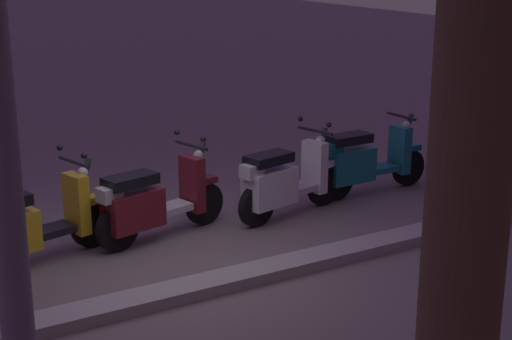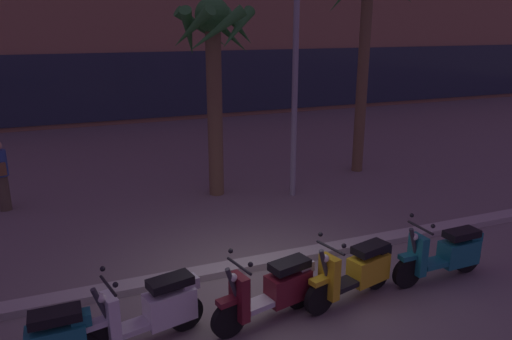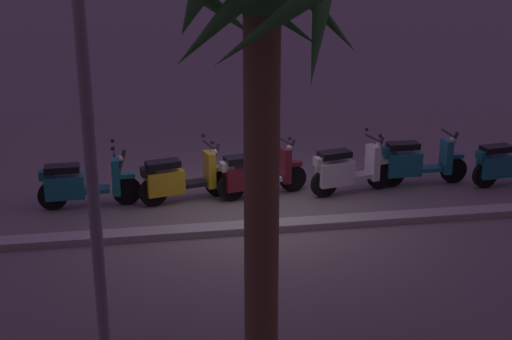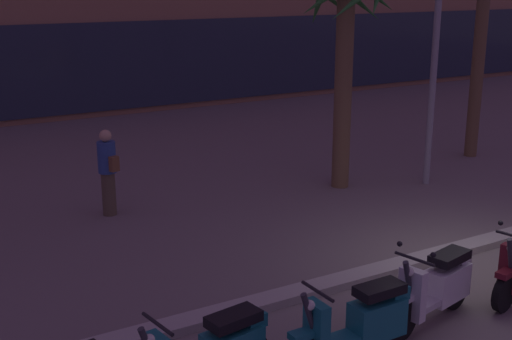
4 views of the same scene
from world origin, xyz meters
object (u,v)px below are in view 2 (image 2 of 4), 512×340
(scooter_yellow_gap_after_mid, at_px, (356,272))
(palm_tree_far_corner, at_px, (367,2))
(scooter_teal_last_in_row, at_px, (446,254))
(scooter_white_mid_centre, at_px, (153,311))
(street_lamp, at_px, (296,15))
(palm_tree_by_mall_entrance, at_px, (214,51))
(scooter_maroon_far_back, at_px, (274,290))
(pedestrian_by_palm_tree, at_px, (1,174))

(scooter_yellow_gap_after_mid, distance_m, palm_tree_far_corner, 8.27)
(scooter_yellow_gap_after_mid, distance_m, scooter_teal_last_in_row, 1.74)
(scooter_white_mid_centre, height_order, street_lamp, street_lamp)
(scooter_white_mid_centre, bearing_deg, scooter_teal_last_in_row, -1.12)
(scooter_teal_last_in_row, height_order, palm_tree_far_corner, palm_tree_far_corner)
(palm_tree_by_mall_entrance, height_order, street_lamp, street_lamp)
(scooter_maroon_far_back, distance_m, scooter_yellow_gap_after_mid, 1.42)
(scooter_white_mid_centre, bearing_deg, scooter_yellow_gap_after_mid, -1.40)
(palm_tree_by_mall_entrance, bearing_deg, palm_tree_far_corner, 5.94)
(pedestrian_by_palm_tree, xyz_separation_m, street_lamp, (6.61, -1.52, 3.46))
(palm_tree_far_corner, bearing_deg, scooter_yellow_gap_after_mid, -123.28)
(scooter_white_mid_centre, relative_size, scooter_yellow_gap_after_mid, 0.97)
(street_lamp, bearing_deg, pedestrian_by_palm_tree, 167.03)
(scooter_white_mid_centre, height_order, scooter_yellow_gap_after_mid, same)
(scooter_white_mid_centre, bearing_deg, street_lamp, 46.94)
(scooter_maroon_far_back, relative_size, scooter_teal_last_in_row, 0.96)
(palm_tree_by_mall_entrance, bearing_deg, pedestrian_by_palm_tree, 171.38)
(scooter_teal_last_in_row, distance_m, palm_tree_by_mall_entrance, 6.70)
(pedestrian_by_palm_tree, bearing_deg, palm_tree_far_corner, -1.71)
(pedestrian_by_palm_tree, bearing_deg, scooter_maroon_far_back, -57.37)
(scooter_maroon_far_back, distance_m, pedestrian_by_palm_tree, 7.43)
(scooter_white_mid_centre, height_order, scooter_teal_last_in_row, same)
(scooter_teal_last_in_row, bearing_deg, palm_tree_far_corner, 70.07)
(pedestrian_by_palm_tree, bearing_deg, scooter_white_mid_centre, -69.54)
(palm_tree_far_corner, distance_m, palm_tree_by_mall_entrance, 4.61)
(scooter_white_mid_centre, distance_m, palm_tree_far_corner, 10.08)
(scooter_yellow_gap_after_mid, relative_size, palm_tree_far_corner, 0.29)
(palm_tree_far_corner, height_order, pedestrian_by_palm_tree, palm_tree_far_corner)
(scooter_maroon_far_back, distance_m, palm_tree_by_mall_entrance, 6.37)
(pedestrian_by_palm_tree, bearing_deg, street_lamp, -12.97)
(scooter_yellow_gap_after_mid, height_order, scooter_teal_last_in_row, same)
(scooter_maroon_far_back, bearing_deg, street_lamp, 61.14)
(scooter_teal_last_in_row, height_order, street_lamp, street_lamp)
(scooter_maroon_far_back, bearing_deg, scooter_white_mid_centre, 176.33)
(palm_tree_by_mall_entrance, distance_m, street_lamp, 2.06)
(pedestrian_by_palm_tree, bearing_deg, scooter_teal_last_in_row, -41.07)
(scooter_maroon_far_back, bearing_deg, scooter_yellow_gap_after_mid, 1.33)
(scooter_teal_last_in_row, distance_m, street_lamp, 6.13)
(scooter_yellow_gap_after_mid, distance_m, street_lamp, 6.21)
(palm_tree_by_mall_entrance, distance_m, pedestrian_by_palm_tree, 5.60)
(scooter_teal_last_in_row, bearing_deg, scooter_maroon_far_back, -179.74)
(street_lamp, bearing_deg, palm_tree_by_mall_entrance, 155.70)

